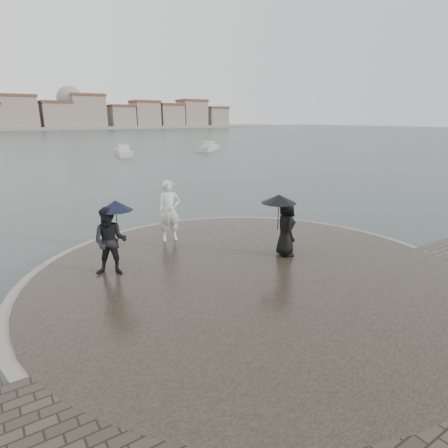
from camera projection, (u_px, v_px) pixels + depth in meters
ground at (351, 342)px, 7.84m from camera, size 400.00×400.00×0.00m
kerb_ring at (249, 278)px, 10.60m from camera, size 12.50×12.50×0.32m
quay_tip at (249, 277)px, 10.59m from camera, size 11.90×11.90×0.36m
statue at (169, 211)px, 13.01m from camera, size 0.88×0.68×2.12m
visitor_left at (111, 235)px, 10.12m from camera, size 1.31×1.12×2.04m
visitor_right at (284, 220)px, 11.52m from camera, size 1.24×1.16×1.95m
boats at (105, 156)px, 42.28m from camera, size 39.32×15.67×1.50m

